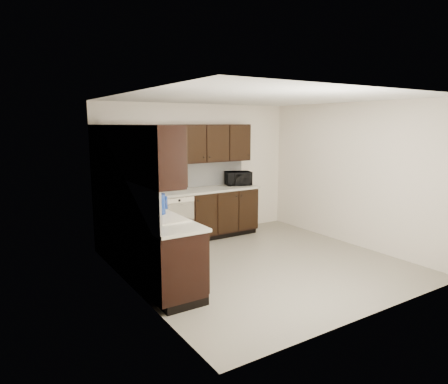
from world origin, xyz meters
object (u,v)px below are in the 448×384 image
at_px(microwave, 238,178).
at_px(storage_bin, 145,202).
at_px(sink, 159,223).
at_px(toaster_oven, 115,191).
at_px(blue_pitcher, 158,205).

bearing_deg(microwave, storage_bin, -136.63).
distance_m(sink, toaster_oven, 1.76).
bearing_deg(blue_pitcher, storage_bin, 81.63).
height_order(sink, microwave, microwave).
bearing_deg(toaster_oven, blue_pitcher, -101.94).
bearing_deg(sink, microwave, 35.58).
bearing_deg(storage_bin, toaster_oven, 93.79).
height_order(toaster_oven, blue_pitcher, blue_pitcher).
height_order(sink, blue_pitcher, blue_pitcher).
xyz_separation_m(microwave, toaster_oven, (-2.43, 0.02, -0.04)).
xyz_separation_m(storage_bin, blue_pitcher, (-0.01, -0.51, 0.05)).
bearing_deg(toaster_oven, microwave, -14.58).
relative_size(microwave, toaster_oven, 1.55).
height_order(sink, toaster_oven, sink).
xyz_separation_m(microwave, blue_pitcher, (-2.37, -1.59, 0.01)).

